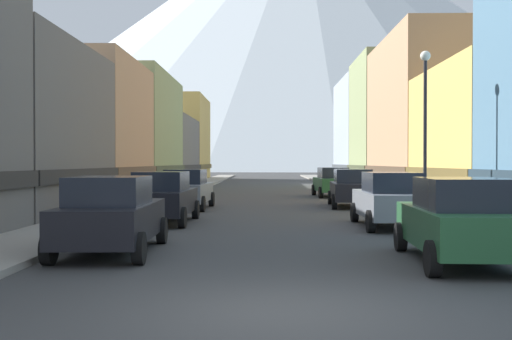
% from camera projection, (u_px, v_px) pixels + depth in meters
% --- Properties ---
extents(ground_plane, '(400.00, 400.00, 0.00)m').
position_uv_depth(ground_plane, '(283.00, 312.00, 8.53)').
color(ground_plane, '#3A3A3A').
extents(sidewalk_left, '(2.50, 100.00, 0.15)m').
position_uv_depth(sidewalk_left, '(182.00, 190.00, 43.63)').
color(sidewalk_left, gray).
rests_on(sidewalk_left, ground).
extents(sidewalk_right, '(2.50, 100.00, 0.15)m').
position_uv_depth(sidewalk_right, '(357.00, 191.00, 43.42)').
color(sidewalk_right, gray).
rests_on(sidewalk_right, ground).
extents(storefront_left_2, '(7.02, 10.07, 7.85)m').
position_uv_depth(storefront_left_2, '(78.00, 133.00, 34.41)').
color(storefront_left_2, tan).
rests_on(storefront_left_2, ground).
extents(storefront_left_3, '(7.66, 13.46, 8.74)m').
position_uv_depth(storefront_left_3, '(123.00, 135.00, 46.41)').
color(storefront_left_3, '#8C9966').
rests_on(storefront_left_3, ground).
extents(storefront_left_4, '(8.48, 13.20, 6.50)m').
position_uv_depth(storefront_left_4, '(151.00, 152.00, 59.81)').
color(storefront_left_4, '#66605B').
rests_on(storefront_left_4, ground).
extents(storefront_left_5, '(7.24, 12.66, 9.86)m').
position_uv_depth(storefront_left_5, '(177.00, 140.00, 73.00)').
color(storefront_left_5, '#D8B259').
rests_on(storefront_left_5, ground).
extents(storefront_right_3, '(9.33, 13.39, 10.23)m').
position_uv_depth(storefront_right_3, '(453.00, 119.00, 39.81)').
color(storefront_right_3, tan).
rests_on(storefront_right_3, ground).
extents(storefront_right_4, '(9.88, 9.93, 11.01)m').
position_uv_depth(storefront_right_4, '(413.00, 124.00, 51.79)').
color(storefront_right_4, '#8C9966').
rests_on(storefront_right_4, ground).
extents(storefront_right_5, '(9.44, 12.90, 10.67)m').
position_uv_depth(storefront_right_5, '(384.00, 133.00, 63.34)').
color(storefront_right_5, '#99A5B2').
rests_on(storefront_right_5, ground).
extents(car_left_0, '(2.18, 4.45, 1.78)m').
position_uv_depth(car_left_0, '(111.00, 214.00, 14.01)').
color(car_left_0, black).
rests_on(car_left_0, ground).
extents(car_left_1, '(2.12, 4.43, 1.78)m').
position_uv_depth(car_left_1, '(163.00, 197.00, 20.97)').
color(car_left_1, black).
rests_on(car_left_1, ground).
extents(car_left_2, '(2.19, 4.46, 1.78)m').
position_uv_depth(car_left_2, '(187.00, 189.00, 27.29)').
color(car_left_2, slate).
rests_on(car_left_2, ground).
extents(car_right_0, '(2.23, 4.47, 1.78)m').
position_uv_depth(car_right_0, '(460.00, 220.00, 12.64)').
color(car_right_0, '#265933').
rests_on(car_right_0, ground).
extents(car_right_1, '(2.07, 4.40, 1.78)m').
position_uv_depth(car_right_1, '(391.00, 199.00, 19.69)').
color(car_right_1, slate).
rests_on(car_right_1, ground).
extents(car_right_2, '(2.25, 4.49, 1.78)m').
position_uv_depth(car_right_2, '(352.00, 188.00, 28.52)').
color(car_right_2, black).
rests_on(car_right_2, ground).
extents(car_right_3, '(2.24, 4.48, 1.78)m').
position_uv_depth(car_right_3, '(332.00, 182.00, 37.02)').
color(car_right_3, '#265933').
rests_on(car_right_3, ground).
extents(trash_bin_right, '(0.59, 0.59, 0.98)m').
position_uv_depth(trash_bin_right, '(509.00, 216.00, 16.45)').
color(trash_bin_right, '#4C5156').
rests_on(trash_bin_right, sidewalk_right).
extents(potted_plant_0, '(0.51, 0.51, 0.80)m').
position_uv_depth(potted_plant_0, '(459.00, 203.00, 22.82)').
color(potted_plant_0, brown).
rests_on(potted_plant_0, sidewalk_right).
extents(streetlamp_right, '(0.36, 0.36, 5.86)m').
position_uv_depth(streetlamp_right, '(425.00, 109.00, 21.35)').
color(streetlamp_right, black).
rests_on(streetlamp_right, sidewalk_right).
extents(mountain_backdrop, '(290.30, 290.30, 114.24)m').
position_uv_depth(mountain_backdrop, '(302.00, 37.00, 267.48)').
color(mountain_backdrop, silver).
rests_on(mountain_backdrop, ground).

